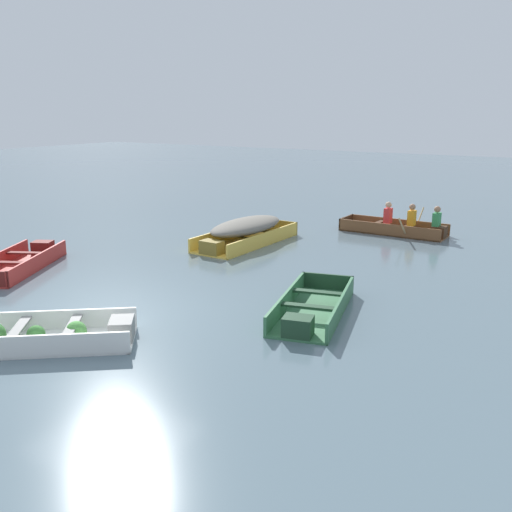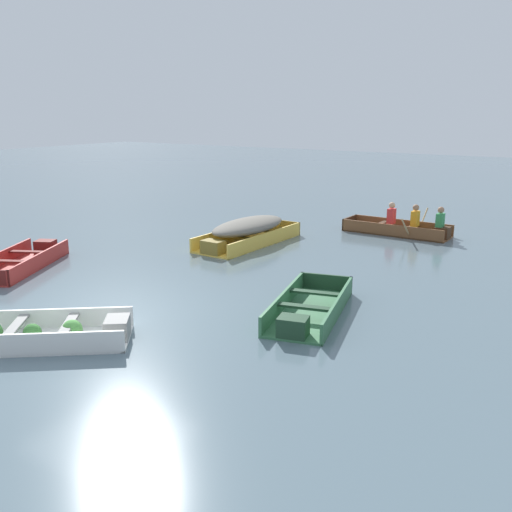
{
  "view_description": "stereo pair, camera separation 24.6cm",
  "coord_description": "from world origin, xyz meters",
  "px_view_note": "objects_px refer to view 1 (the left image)",
  "views": [
    {
      "loc": [
        7.23,
        -6.7,
        3.52
      ],
      "look_at": [
        0.79,
        3.74,
        0.35
      ],
      "focal_mm": 40.0,
      "sensor_mm": 36.0,
      "label": 1
    },
    {
      "loc": [
        7.43,
        -6.57,
        3.52
      ],
      "look_at": [
        0.79,
        3.74,
        0.35
      ],
      "focal_mm": 40.0,
      "sensor_mm": 36.0,
      "label": 2
    }
  ],
  "objects_px": {
    "dinghy_white_foreground": "(48,335)",
    "skiff_yellow_mid_moored": "(246,229)",
    "skiff_green_far_moored": "(312,309)",
    "skiff_red_near_moored": "(21,262)",
    "rowboat_wooden_brown_with_crew": "(401,227)"
  },
  "relations": [
    {
      "from": "skiff_green_far_moored",
      "to": "skiff_yellow_mid_moored",
      "type": "bearing_deg",
      "value": 134.43
    },
    {
      "from": "skiff_red_near_moored",
      "to": "rowboat_wooden_brown_with_crew",
      "type": "height_order",
      "value": "rowboat_wooden_brown_with_crew"
    },
    {
      "from": "dinghy_white_foreground",
      "to": "skiff_red_near_moored",
      "type": "distance_m",
      "value": 4.89
    },
    {
      "from": "skiff_red_near_moored",
      "to": "skiff_green_far_moored",
      "type": "xyz_separation_m",
      "value": [
        7.04,
        0.66,
        -0.0
      ]
    },
    {
      "from": "dinghy_white_foreground",
      "to": "skiff_yellow_mid_moored",
      "type": "xyz_separation_m",
      "value": [
        -1.07,
        7.29,
        0.25
      ]
    },
    {
      "from": "dinghy_white_foreground",
      "to": "skiff_yellow_mid_moored",
      "type": "relative_size",
      "value": 0.8
    },
    {
      "from": "skiff_red_near_moored",
      "to": "skiff_yellow_mid_moored",
      "type": "bearing_deg",
      "value": 56.8
    },
    {
      "from": "skiff_red_near_moored",
      "to": "dinghy_white_foreground",
      "type": "bearing_deg",
      "value": -32.01
    },
    {
      "from": "rowboat_wooden_brown_with_crew",
      "to": "dinghy_white_foreground",
      "type": "bearing_deg",
      "value": -101.1
    },
    {
      "from": "skiff_green_far_moored",
      "to": "skiff_red_near_moored",
      "type": "bearing_deg",
      "value": -174.65
    },
    {
      "from": "skiff_yellow_mid_moored",
      "to": "skiff_green_far_moored",
      "type": "height_order",
      "value": "skiff_yellow_mid_moored"
    },
    {
      "from": "skiff_red_near_moored",
      "to": "rowboat_wooden_brown_with_crew",
      "type": "relative_size",
      "value": 1.0
    },
    {
      "from": "dinghy_white_foreground",
      "to": "rowboat_wooden_brown_with_crew",
      "type": "relative_size",
      "value": 0.91
    },
    {
      "from": "skiff_red_near_moored",
      "to": "skiff_green_far_moored",
      "type": "height_order",
      "value": "skiff_red_near_moored"
    },
    {
      "from": "skiff_yellow_mid_moored",
      "to": "skiff_green_far_moored",
      "type": "relative_size",
      "value": 1.2
    }
  ]
}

